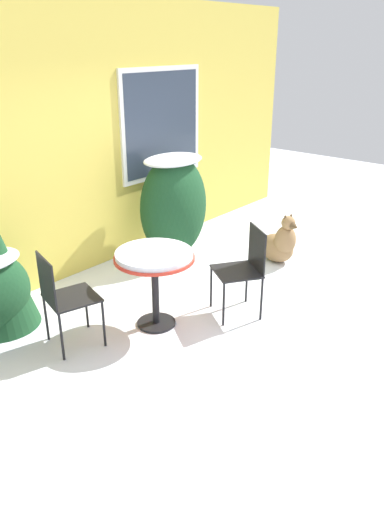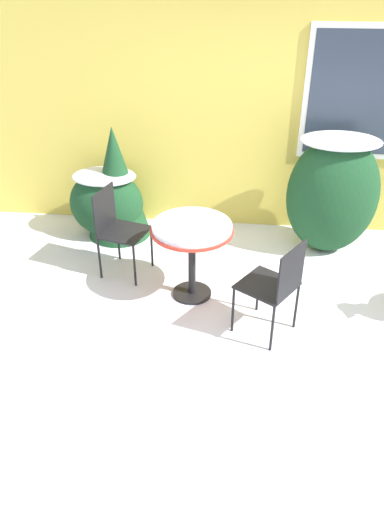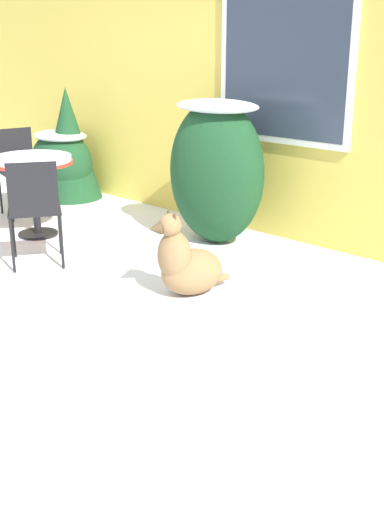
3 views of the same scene
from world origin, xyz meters
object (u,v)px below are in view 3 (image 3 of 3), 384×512
object	(u,v)px
dog	(186,265)
patio_chair_near_table	(19,167)
patio_chair_far_side	(34,206)
patio_table	(33,168)

from	to	relation	value
dog	patio_chair_near_table	bearing A→B (deg)	-170.16
patio_chair_near_table	patio_chair_far_side	world-z (taller)	same
patio_table	dog	size ratio (longest dim) A/B	1.15
patio_table	patio_chair_near_table	bearing A→B (deg)	156.01
patio_chair_near_table	dog	world-z (taller)	patio_chair_near_table
patio_table	patio_chair_far_side	xyz separation A→B (m)	(0.78, -0.52, -0.15)
patio_table	dog	xyz separation A→B (m)	(2.17, -0.12, -0.44)
patio_chair_near_table	dog	bearing A→B (deg)	-83.83
patio_table	patio_chair_near_table	world-z (taller)	patio_chair_near_table
patio_table	patio_chair_near_table	xyz separation A→B (m)	(-0.82, 0.37, -0.15)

